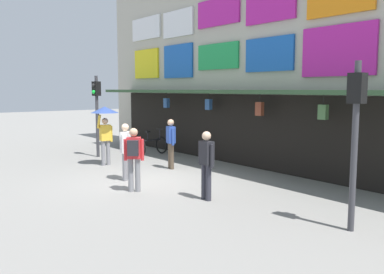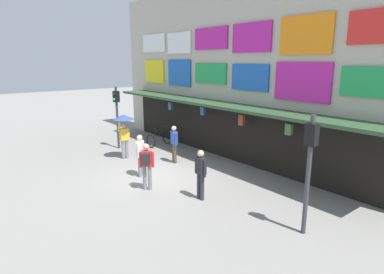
{
  "view_description": "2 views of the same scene",
  "coord_description": "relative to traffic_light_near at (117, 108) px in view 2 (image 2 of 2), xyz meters",
  "views": [
    {
      "loc": [
        10.17,
        -6.26,
        2.68
      ],
      "look_at": [
        0.75,
        1.18,
        1.28
      ],
      "focal_mm": 38.3,
      "sensor_mm": 36.0,
      "label": 1
    },
    {
      "loc": [
        10.38,
        -6.39,
        4.5
      ],
      "look_at": [
        0.81,
        1.23,
        1.58
      ],
      "focal_mm": 30.26,
      "sensor_mm": 36.0,
      "label": 2
    }
  ],
  "objects": [
    {
      "name": "ground_plane",
      "position": [
        4.8,
        -0.78,
        -2.14
      ],
      "size": [
        80.0,
        80.0,
        0.0
      ],
      "primitive_type": "plane",
      "color": "gray"
    },
    {
      "name": "traffic_light_far",
      "position": [
        10.93,
        0.02,
        0.0
      ],
      "size": [
        0.29,
        0.33,
        3.2
      ],
      "color": "#38383D",
      "rests_on": "ground"
    },
    {
      "name": "traffic_light_near",
      "position": [
        0.0,
        0.0,
        0.0
      ],
      "size": [
        0.32,
        0.35,
        3.2
      ],
      "color": "#38383D",
      "rests_on": "ground"
    },
    {
      "name": "pedestrian_with_umbrella",
      "position": [
        1.86,
        -0.58,
        -0.5
      ],
      "size": [
        0.96,
        0.96,
        2.08
      ],
      "color": "gray",
      "rests_on": "ground"
    },
    {
      "name": "pedestrian_in_white",
      "position": [
        3.81,
        0.86,
        -1.19
      ],
      "size": [
        0.51,
        0.31,
        1.68
      ],
      "color": "brown",
      "rests_on": "ground"
    },
    {
      "name": "bicycle_parked",
      "position": [
        0.93,
        1.91,
        -1.75
      ],
      "size": [
        0.84,
        1.23,
        1.05
      ],
      "color": "black",
      "rests_on": "ground"
    },
    {
      "name": "pedestrian_in_black",
      "position": [
        7.55,
        -0.74,
        -1.19
      ],
      "size": [
        0.53,
        0.25,
        1.68
      ],
      "color": "#2D2D38",
      "rests_on": "ground"
    },
    {
      "name": "shopfront",
      "position": [
        4.8,
        3.78,
        1.82
      ],
      "size": [
        18.0,
        2.6,
        8.0
      ],
      "color": "#B2AD9E",
      "rests_on": "ground"
    },
    {
      "name": "pedestrian_in_yellow",
      "position": [
        5.77,
        -1.71,
        -1.16
      ],
      "size": [
        0.47,
        0.48,
        1.68
      ],
      "color": "gray",
      "rests_on": "ground"
    },
    {
      "name": "pedestrian_in_blue",
      "position": [
        4.41,
        -1.2,
        -1.19
      ],
      "size": [
        0.4,
        0.42,
        1.68
      ],
      "color": "gray",
      "rests_on": "ground"
    }
  ]
}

